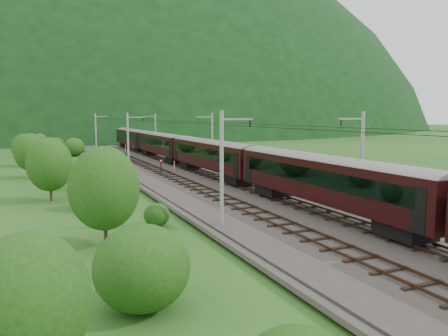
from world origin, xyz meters
name	(u,v)px	position (x,y,z in m)	size (l,w,h in m)	color
ground	(296,220)	(0.00, 0.00, 0.00)	(600.00, 600.00, 0.00)	#224A17
railbed	(239,196)	(0.00, 10.00, 0.15)	(14.00, 220.00, 0.30)	#38332D
track_left	(216,196)	(-2.40, 10.00, 0.37)	(2.40, 220.00, 0.27)	#513422
track_right	(261,192)	(2.40, 10.00, 0.37)	(2.40, 220.00, 0.27)	#513422
catenary_left	(129,141)	(-6.12, 32.00, 4.50)	(2.54, 192.28, 8.00)	gray
catenary_right	(212,139)	(6.12, 32.00, 4.50)	(2.54, 192.28, 8.00)	gray
overhead_wires	(239,124)	(0.00, 10.00, 7.10)	(4.83, 198.00, 0.03)	black
mountain_main	(63,128)	(0.00, 260.00, 0.00)	(504.00, 360.00, 244.00)	black
train	(213,150)	(2.40, 22.43, 3.63)	(3.07, 169.46, 5.35)	black
hazard_post_near	(174,167)	(-0.66, 28.78, 1.03)	(0.16, 0.16, 1.47)	red
hazard_post_far	(126,147)	(0.22, 66.63, 1.08)	(0.17, 0.17, 1.57)	red
signal	(161,166)	(-3.07, 26.85, 1.44)	(0.22, 0.22, 1.94)	black
vegetation_left	(81,179)	(-14.40, 12.67, 2.37)	(13.65, 144.02, 6.14)	#214412
vegetation_right	(444,204)	(10.72, -4.26, 1.19)	(6.21, 102.16, 2.92)	#214412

